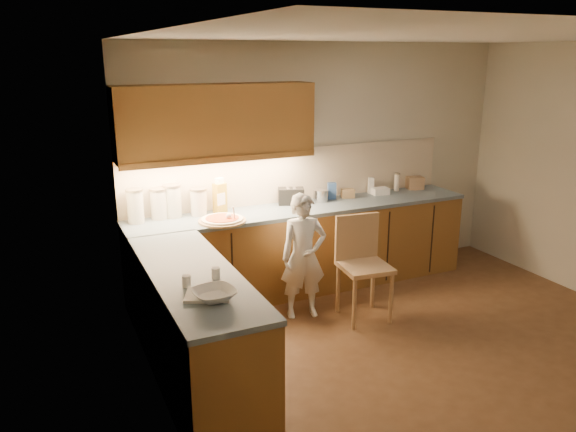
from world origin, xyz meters
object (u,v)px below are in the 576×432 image
(child, at_px, (303,256))
(toaster, at_px, (291,196))
(oil_jug, at_px, (220,197))
(pizza_on_board, at_px, (222,220))
(wooden_chair, at_px, (362,259))

(child, distance_m, toaster, 0.88)
(child, distance_m, oil_jug, 1.06)
(pizza_on_board, height_order, oil_jug, oil_jug)
(pizza_on_board, bearing_deg, child, -33.49)
(child, xyz_separation_m, wooden_chair, (0.51, -0.22, -0.04))
(pizza_on_board, distance_m, wooden_chair, 1.39)
(child, height_order, wooden_chair, child)
(wooden_chair, bearing_deg, toaster, 112.96)
(child, bearing_deg, wooden_chair, -12.42)
(oil_jug, height_order, toaster, oil_jug)
(wooden_chair, bearing_deg, child, 163.13)
(pizza_on_board, distance_m, toaster, 0.94)
(child, height_order, oil_jug, oil_jug)
(pizza_on_board, height_order, child, child)
(wooden_chair, relative_size, oil_jug, 2.75)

